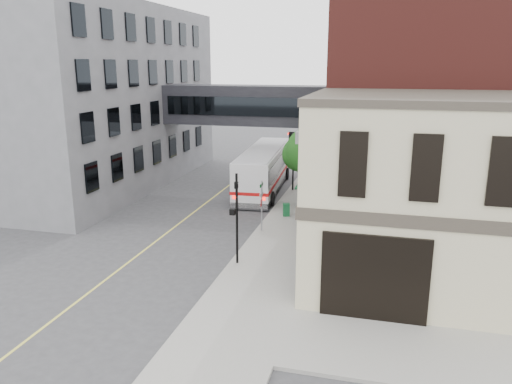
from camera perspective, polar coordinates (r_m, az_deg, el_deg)
The scene contains 17 objects.
ground at distance 23.25m, azimuth -4.54°, elevation -10.13°, with size 120.00×120.00×0.00m, color #38383A.
sidewalk_main at distance 35.63m, azimuth 5.86°, elevation -1.19°, with size 4.00×60.00×0.15m, color gray.
corner_building at distance 22.69m, azimuth 18.98°, elevation -0.24°, with size 10.19×8.12×8.45m.
brick_building at distance 35.15m, azimuth 19.56°, elevation 9.32°, with size 13.76×18.00×14.00m.
opposite_building at distance 43.31m, azimuth -19.53°, elevation 10.17°, with size 14.00×24.00×14.00m, color slate.
skyway_bridge at distance 39.37m, azimuth -0.29°, elevation 9.90°, with size 14.00×3.18×3.00m.
traffic_signal_near at distance 23.88m, azimuth -2.29°, elevation -1.78°, with size 0.44×0.22×4.60m.
traffic_signal_far at distance 38.08m, azimuth 4.09°, elevation 4.91°, with size 0.53×0.28×4.50m.
street_sign_pole at distance 28.80m, azimuth 0.65°, elevation -1.08°, with size 0.08×0.75×3.00m.
street_tree at distance 34.00m, azimuth 6.15°, elevation 4.68°, with size 3.80×3.20×5.60m.
lane_marking at distance 33.68m, azimuth -7.07°, elevation -2.27°, with size 0.12×40.00×0.01m, color #D8CC4C.
bus at distance 38.80m, azimuth 0.90°, elevation 2.82°, with size 3.55×12.10×3.21m.
pedestrian_a at distance 34.13m, azimuth 5.59°, elevation -0.35°, with size 0.59×0.38×1.61m, color silver.
pedestrian_b at distance 31.12m, azimuth 5.74°, elevation -1.71°, with size 0.84×0.65×1.73m, color pink.
pedestrian_c at distance 32.27m, azimuth 5.73°, elevation -1.32°, with size 0.98×0.56×1.51m, color black.
newspaper_box at distance 32.03m, azimuth 3.48°, elevation -2.03°, with size 0.42×0.37×0.83m, color #13542A.
sandwich_board at distance 24.03m, azimuth 5.28°, elevation -7.60°, with size 0.36×0.57×1.01m, color black.
Camera 1 is at (7.04, -19.93, 9.70)m, focal length 35.00 mm.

